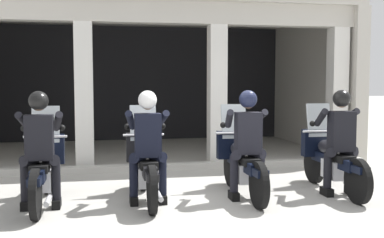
{
  "coord_description": "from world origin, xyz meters",
  "views": [
    {
      "loc": [
        -1.34,
        -6.7,
        1.72
      ],
      "look_at": [
        0.0,
        0.34,
        1.14
      ],
      "focal_mm": 44.55,
      "sensor_mm": 36.0,
      "label": 1
    }
  ],
  "objects_px": {
    "motorcycle_far_left": "(43,168)",
    "police_officer_center_left": "(148,137)",
    "motorcycle_center_left": "(146,165)",
    "motorcycle_center_right": "(242,162)",
    "motorcycle_far_right": "(331,159)",
    "police_officer_far_right": "(340,133)",
    "police_officer_far_left": "(40,139)",
    "police_officer_center_right": "(247,135)"
  },
  "relations": [
    {
      "from": "motorcycle_far_left",
      "to": "police_officer_center_left",
      "type": "height_order",
      "value": "police_officer_center_left"
    },
    {
      "from": "motorcycle_center_left",
      "to": "motorcycle_center_right",
      "type": "xyz_separation_m",
      "value": [
        1.44,
        -0.0,
        0.0
      ]
    },
    {
      "from": "police_officer_center_left",
      "to": "motorcycle_far_right",
      "type": "relative_size",
      "value": 0.78
    },
    {
      "from": "motorcycle_center_left",
      "to": "police_officer_far_right",
      "type": "bearing_deg",
      "value": 6.45
    },
    {
      "from": "motorcycle_center_right",
      "to": "police_officer_far_right",
      "type": "distance_m",
      "value": 1.53
    },
    {
      "from": "motorcycle_center_right",
      "to": "police_officer_far_left",
      "type": "bearing_deg",
      "value": -170.62
    },
    {
      "from": "motorcycle_center_right",
      "to": "police_officer_far_right",
      "type": "relative_size",
      "value": 1.29
    },
    {
      "from": "police_officer_far_left",
      "to": "police_officer_far_right",
      "type": "xyz_separation_m",
      "value": [
        4.32,
        -0.04,
        0.0
      ]
    },
    {
      "from": "police_officer_center_left",
      "to": "police_officer_center_right",
      "type": "distance_m",
      "value": 1.44
    },
    {
      "from": "motorcycle_far_left",
      "to": "police_officer_center_right",
      "type": "relative_size",
      "value": 1.29
    },
    {
      "from": "motorcycle_center_left",
      "to": "motorcycle_center_right",
      "type": "height_order",
      "value": "same"
    },
    {
      "from": "police_officer_center_right",
      "to": "police_officer_center_left",
      "type": "bearing_deg",
      "value": -175.98
    },
    {
      "from": "police_officer_far_left",
      "to": "motorcycle_far_right",
      "type": "bearing_deg",
      "value": 16.99
    },
    {
      "from": "police_officer_center_left",
      "to": "police_officer_far_right",
      "type": "height_order",
      "value": "same"
    },
    {
      "from": "motorcycle_far_left",
      "to": "motorcycle_center_left",
      "type": "bearing_deg",
      "value": 13.08
    },
    {
      "from": "motorcycle_center_left",
      "to": "motorcycle_far_right",
      "type": "height_order",
      "value": "same"
    },
    {
      "from": "police_officer_center_right",
      "to": "police_officer_far_right",
      "type": "distance_m",
      "value": 1.44
    },
    {
      "from": "motorcycle_far_left",
      "to": "police_officer_far_left",
      "type": "relative_size",
      "value": 1.29
    },
    {
      "from": "police_officer_far_left",
      "to": "police_officer_center_right",
      "type": "bearing_deg",
      "value": 13.35
    },
    {
      "from": "motorcycle_far_left",
      "to": "motorcycle_far_right",
      "type": "distance_m",
      "value": 4.32
    },
    {
      "from": "police_officer_far_left",
      "to": "police_officer_far_right",
      "type": "relative_size",
      "value": 1.0
    },
    {
      "from": "police_officer_center_left",
      "to": "motorcycle_far_right",
      "type": "height_order",
      "value": "police_officer_center_left"
    },
    {
      "from": "motorcycle_center_right",
      "to": "police_officer_center_right",
      "type": "relative_size",
      "value": 1.29
    },
    {
      "from": "police_officer_center_right",
      "to": "motorcycle_far_right",
      "type": "relative_size",
      "value": 0.78
    },
    {
      "from": "motorcycle_far_left",
      "to": "motorcycle_far_right",
      "type": "relative_size",
      "value": 1.0
    },
    {
      "from": "police_officer_center_left",
      "to": "motorcycle_far_right",
      "type": "bearing_deg",
      "value": 17.7
    },
    {
      "from": "motorcycle_far_right",
      "to": "police_officer_far_right",
      "type": "bearing_deg",
      "value": -79.97
    },
    {
      "from": "motorcycle_center_left",
      "to": "police_officer_center_left",
      "type": "relative_size",
      "value": 1.29
    },
    {
      "from": "police_officer_far_left",
      "to": "motorcycle_center_left",
      "type": "xyz_separation_m",
      "value": [
        1.44,
        0.27,
        -0.44
      ]
    },
    {
      "from": "motorcycle_far_left",
      "to": "police_officer_far_left",
      "type": "xyz_separation_m",
      "value": [
        -0.0,
        -0.28,
        0.44
      ]
    },
    {
      "from": "police_officer_center_left",
      "to": "motorcycle_center_right",
      "type": "bearing_deg",
      "value": 23.54
    },
    {
      "from": "motorcycle_far_right",
      "to": "police_officer_far_right",
      "type": "height_order",
      "value": "police_officer_far_right"
    },
    {
      "from": "police_officer_center_left",
      "to": "police_officer_center_right",
      "type": "relative_size",
      "value": 1.0
    },
    {
      "from": "motorcycle_center_left",
      "to": "police_officer_far_right",
      "type": "xyz_separation_m",
      "value": [
        2.88,
        -0.31,
        0.44
      ]
    },
    {
      "from": "police_officer_far_left",
      "to": "police_officer_center_right",
      "type": "height_order",
      "value": "same"
    },
    {
      "from": "police_officer_center_right",
      "to": "motorcycle_center_left",
      "type": "bearing_deg",
      "value": 172.88
    },
    {
      "from": "police_officer_center_left",
      "to": "police_officer_far_right",
      "type": "xyz_separation_m",
      "value": [
        2.88,
        -0.02,
        0.0
      ]
    },
    {
      "from": "police_officer_far_left",
      "to": "motorcycle_center_right",
      "type": "relative_size",
      "value": 0.78
    },
    {
      "from": "police_officer_center_right",
      "to": "motorcycle_far_right",
      "type": "height_order",
      "value": "police_officer_center_right"
    },
    {
      "from": "motorcycle_center_left",
      "to": "police_officer_center_right",
      "type": "relative_size",
      "value": 1.29
    },
    {
      "from": "police_officer_center_left",
      "to": "motorcycle_center_right",
      "type": "relative_size",
      "value": 0.78
    },
    {
      "from": "police_officer_center_right",
      "to": "police_officer_far_left",
      "type": "bearing_deg",
      "value": -176.25
    }
  ]
}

